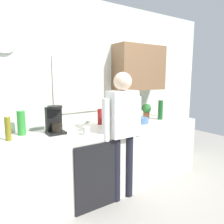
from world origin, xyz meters
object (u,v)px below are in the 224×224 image
bottle_red_vinegar (100,117)px  storage_canister (126,116)px  bottle_clear_soda (21,123)px  potted_plant (146,110)px  cup_white_mug (86,131)px  mixing_bowl (141,120)px  bottle_olive_oil (8,129)px  person_at_sink (122,126)px  coffee_maker (55,121)px  bottle_green_wine (160,110)px  bottle_dark_sauce (161,111)px  dish_soap (135,115)px

bottle_red_vinegar → storage_canister: 0.43m
bottle_clear_soda → potted_plant: bottle_clear_soda is taller
cup_white_mug → potted_plant: (1.30, 0.40, 0.08)m
cup_white_mug → mixing_bowl: cup_white_mug is taller
bottle_olive_oil → person_at_sink: (1.23, -0.34, -0.06)m
coffee_maker → bottle_green_wine: coffee_maker is taller
bottle_dark_sauce → dish_soap: 0.57m
bottle_green_wine → bottle_red_vinegar: bottle_green_wine is taller
bottle_red_vinegar → cup_white_mug: bearing=-136.9°
cup_white_mug → person_at_sink: person_at_sink is taller
bottle_red_vinegar → dish_soap: bearing=-1.3°
bottle_green_wine → mixing_bowl: 0.47m
bottle_dark_sauce → bottle_red_vinegar: bottle_red_vinegar is taller
bottle_clear_soda → person_at_sink: bearing=-25.2°
bottle_clear_soda → dish_soap: (1.66, -0.03, -0.06)m
storage_canister → bottle_dark_sauce: bearing=2.0°
bottle_red_vinegar → mixing_bowl: bottle_red_vinegar is taller
bottle_dark_sauce → cup_white_mug: (-1.62, -0.37, -0.04)m
bottle_clear_soda → bottle_red_vinegar: bottle_clear_soda is taller
bottle_olive_oil → person_at_sink: 1.28m
coffee_maker → bottle_clear_soda: 0.37m
mixing_bowl → bottle_dark_sauce: bearing=19.8°
potted_plant → mixing_bowl: bearing=-143.0°
potted_plant → dish_soap: bearing=-174.7°
bottle_green_wine → dish_soap: bottle_green_wine is taller
mixing_bowl → storage_canister: 0.24m
storage_canister → potted_plant: bearing=6.8°
potted_plant → bottle_dark_sauce: bearing=-5.2°
bottle_olive_oil → storage_canister: bearing=3.2°
bottle_red_vinegar → potted_plant: bearing=0.6°
coffee_maker → dish_soap: bearing=4.6°
bottle_clear_soda → dish_soap: 1.66m
bottle_red_vinegar → potted_plant: size_ratio=0.96×
bottle_clear_soda → person_at_sink: (1.06, -0.50, -0.08)m
storage_canister → person_at_sink: 0.59m
bottle_olive_oil → cup_white_mug: bottle_olive_oil is taller
bottle_green_wine → dish_soap: bearing=150.7°
bottle_green_wine → potted_plant: bearing=112.7°
bottle_dark_sauce → bottle_clear_soda: size_ratio=0.64×
coffee_maker → cup_white_mug: size_ratio=3.47×
bottle_olive_oil → cup_white_mug: bearing=-18.0°
potted_plant → dish_soap: size_ratio=1.28×
bottle_olive_oil → cup_white_mug: 0.82m
coffee_maker → person_at_sink: 0.81m
bottle_clear_soda → storage_canister: 1.46m
bottle_dark_sauce → dish_soap: (-0.57, 0.00, -0.01)m
cup_white_mug → storage_canister: bearing=22.1°
bottle_clear_soda → coffee_maker: bearing=-22.2°
person_at_sink → coffee_maker: bearing=150.2°
bottle_green_wine → storage_canister: bearing=163.4°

